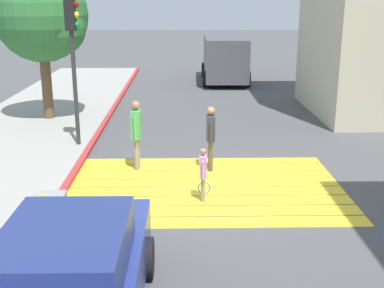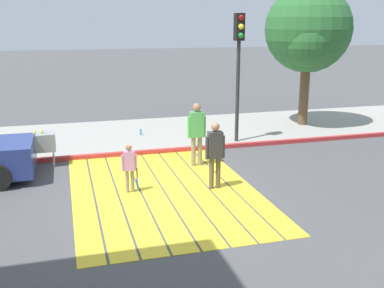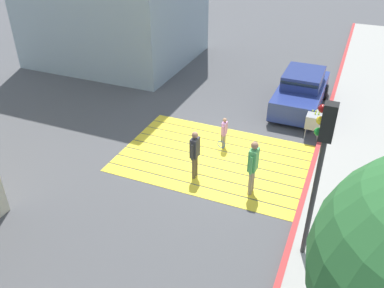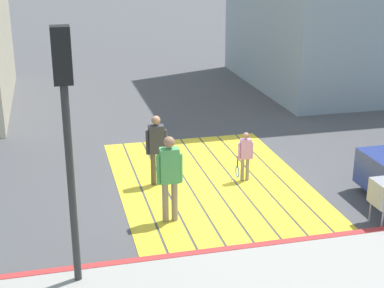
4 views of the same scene
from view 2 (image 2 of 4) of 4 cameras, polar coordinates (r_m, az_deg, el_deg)
name	(u,v)px [view 2 (image 2 of 4)]	position (r m, az deg, el deg)	size (l,w,h in m)	color
ground_plane	(164,191)	(11.24, -3.56, -5.81)	(120.00, 120.00, 0.00)	#4C4C4F
crosswalk_stripes	(164,190)	(11.23, -3.56, -5.78)	(6.40, 4.35, 0.01)	yellow
sidewalk_west	(130,135)	(16.50, -7.72, 1.09)	(4.80, 40.00, 0.12)	#9E9B93
curb_painted	(141,153)	(14.25, -6.36, -1.07)	(0.16, 40.00, 0.13)	#BC3333
traffic_light_corner	(239,52)	(14.92, 5.85, 11.28)	(0.39, 0.28, 4.24)	#2D2D2D
street_tree	(308,31)	(17.83, 14.25, 13.41)	(3.20, 3.20, 5.32)	brown
tennis_ball_cart	(41,142)	(13.60, -18.30, 0.23)	(0.56, 0.80, 1.02)	#99999E
water_bottle	(141,132)	(16.21, -6.40, 1.50)	(0.07, 0.07, 0.22)	#33A5BF
pedestrian_adult_lead	(197,130)	(12.82, 0.59, 1.77)	(0.25, 0.53, 1.81)	gray
pedestrian_adult_trailing	(215,151)	(11.07, 2.89, -0.83)	(0.22, 0.49, 1.67)	brown
pedestrian_child_with_racket	(130,166)	(10.97, -7.74, -2.74)	(0.28, 0.37, 1.20)	gray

